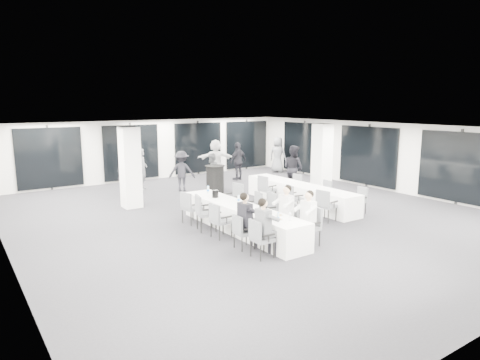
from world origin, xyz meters
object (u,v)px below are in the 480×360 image
at_px(chair_main_right_fourth, 254,206).
at_px(chair_main_left_second, 242,230).
at_px(chair_main_right_near, 311,224).
at_px(standing_guest_d, 238,159).
at_px(chair_side_left_mid, 293,197).
at_px(chair_side_left_far, 266,188).
at_px(standing_guest_f, 216,157).
at_px(chair_main_left_mid, 219,218).
at_px(standing_guest_e, 278,152).
at_px(ice_bucket_far, 215,194).
at_px(chair_side_right_near, 359,198).
at_px(banquet_table_main, 241,218).
at_px(standing_guest_h, 293,165).
at_px(ice_bucket_near, 263,210).
at_px(standing_guest_b, 212,169).
at_px(standing_guest_c, 182,169).
at_px(chair_main_right_second, 289,218).
at_px(standing_guest_g, 126,168).
at_px(standing_guest_a, 142,166).
at_px(cocktail_table, 215,179).
at_px(banquet_table_side, 300,195).
at_px(chair_side_right_far, 295,184).
at_px(chair_side_right_mid, 325,191).
at_px(chair_main_left_far, 190,206).
at_px(chair_main_right_far, 235,197).
at_px(chair_main_left_near, 260,236).
at_px(chair_main_right_mid, 268,208).

bearing_deg(chair_main_right_fourth, chair_main_left_second, 147.19).
xyz_separation_m(chair_main_right_near, standing_guest_d, (3.70, 8.77, 0.44)).
relative_size(chair_side_left_mid, standing_guest_d, 0.45).
bearing_deg(chair_side_left_far, standing_guest_f, 160.55).
relative_size(chair_main_left_mid, chair_side_left_far, 0.95).
height_order(standing_guest_e, ice_bucket_far, standing_guest_e).
bearing_deg(standing_guest_d, chair_side_right_near, 76.23).
bearing_deg(chair_main_left_mid, banquet_table_main, 98.25).
bearing_deg(standing_guest_h, chair_main_right_fourth, 117.52).
bearing_deg(ice_bucket_near, chair_side_left_mid, 35.13).
xyz_separation_m(standing_guest_b, standing_guest_c, (-1.17, 0.42, 0.08)).
xyz_separation_m(chair_main_left_mid, standing_guest_c, (2.01, 6.14, 0.40)).
height_order(chair_main_left_second, standing_guest_b, standing_guest_b).
relative_size(chair_main_left_second, chair_main_right_fourth, 0.93).
height_order(chair_main_right_second, standing_guest_g, standing_guest_g).
relative_size(banquet_table_main, ice_bucket_near, 21.29).
xyz_separation_m(chair_side_left_far, standing_guest_g, (-3.62, 4.36, 0.48)).
relative_size(standing_guest_a, standing_guest_h, 0.92).
xyz_separation_m(banquet_table_main, standing_guest_g, (-0.92, 6.69, 0.68)).
height_order(chair_side_left_far, standing_guest_g, standing_guest_g).
distance_m(cocktail_table, standing_guest_g, 3.56).
distance_m(chair_side_right_near, standing_guest_h, 4.17).
distance_m(banquet_table_side, chair_side_right_far, 1.42).
bearing_deg(ice_bucket_far, banquet_table_main, -87.98).
distance_m(standing_guest_g, ice_bucket_near, 7.85).
distance_m(banquet_table_side, chair_side_right_near, 2.16).
xyz_separation_m(chair_main_right_near, chair_main_right_second, (-0.01, 0.85, -0.04)).
relative_size(banquet_table_side, standing_guest_f, 2.36).
distance_m(chair_main_right_second, standing_guest_e, 10.86).
bearing_deg(standing_guest_g, ice_bucket_near, -54.43).
bearing_deg(chair_side_right_mid, chair_main_left_second, 114.47).
height_order(chair_main_left_far, standing_guest_d, standing_guest_d).
relative_size(chair_main_left_mid, standing_guest_d, 0.47).
xyz_separation_m(standing_guest_h, ice_bucket_far, (-5.10, -2.20, -0.20)).
bearing_deg(standing_guest_f, ice_bucket_near, 95.08).
height_order(chair_main_right_far, ice_bucket_near, chair_main_right_far).
height_order(banquet_table_side, chair_main_right_fourth, chair_main_right_fourth).
height_order(chair_side_left_far, standing_guest_e, standing_guest_e).
xyz_separation_m(banquet_table_side, chair_main_left_second, (-4.36, -2.67, 0.12)).
distance_m(chair_main_left_mid, standing_guest_a, 7.41).
height_order(standing_guest_c, standing_guest_f, standing_guest_f).
bearing_deg(chair_main_right_near, chair_side_right_far, -29.79).
bearing_deg(chair_side_left_far, chair_main_left_near, -46.53).
bearing_deg(standing_guest_a, chair_main_right_second, -144.18).
bearing_deg(standing_guest_d, chair_side_left_mid, 60.54).
distance_m(chair_main_right_mid, standing_guest_d, 7.90).
xyz_separation_m(banquet_table_side, chair_main_left_far, (-4.37, 0.07, 0.18)).
height_order(banquet_table_side, chair_main_right_mid, chair_main_right_mid).
relative_size(chair_main_left_near, chair_main_right_near, 0.94).
xyz_separation_m(cocktail_table, chair_main_right_fourth, (-1.26, -4.38, -0.03)).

